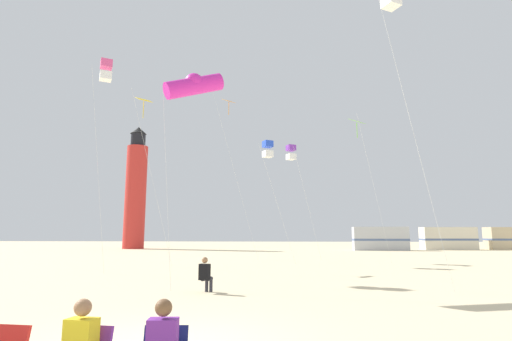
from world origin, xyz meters
name	(u,v)px	position (x,y,z in m)	size (l,w,h in m)	color
kite_flyer_standing	(206,274)	(-0.55, 6.55, 0.61)	(0.42, 0.55, 1.16)	black
kite_box_blue	(268,149)	(0.86, 20.07, 7.71)	(2.31, 2.21, 8.30)	silver
kite_diamond_gold	(144,107)	(-6.78, 16.78, 9.90)	(2.79, 2.79, 10.57)	silver
kite_diamond_lime	(358,127)	(7.19, 20.81, 9.37)	(2.46, 2.46, 10.00)	silver
kite_tube_magenta	(194,85)	(-1.54, 8.34, 7.88)	(2.62, 2.36, 8.58)	silver
kite_diamond_orange	(229,108)	(-2.55, 24.78, 12.27)	(3.44, 3.14, 13.16)	silver
kite_box_violet	(291,153)	(2.50, 23.36, 8.13)	(2.55, 2.55, 8.72)	silver
kite_box_rainbow	(106,71)	(-7.61, 13.04, 10.72)	(1.19, 1.17, 11.31)	silver
lighthouse_distant	(136,191)	(-18.55, 45.89, 7.84)	(2.80, 2.80, 16.80)	red
rv_van_silver	(380,239)	(13.33, 43.17, 1.39)	(6.53, 2.59, 2.80)	#B7BABF
rv_van_cream	(448,238)	(22.30, 45.77, 1.39)	(6.47, 2.43, 2.80)	beige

